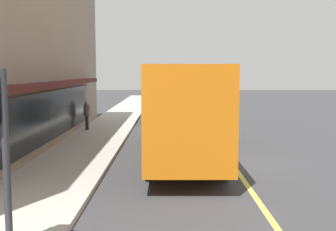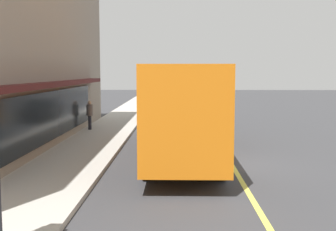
{
  "view_description": "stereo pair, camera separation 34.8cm",
  "coord_description": "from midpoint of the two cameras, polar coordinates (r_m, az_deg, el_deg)",
  "views": [
    {
      "loc": [
        -14.52,
        2.31,
        3.31
      ],
      "look_at": [
        1.51,
        2.31,
        1.6
      ],
      "focal_mm": 44.37,
      "sensor_mm": 36.0,
      "label": 1
    },
    {
      "loc": [
        -14.51,
        1.96,
        3.31
      ],
      "look_at": [
        1.51,
        2.31,
        1.6
      ],
      "focal_mm": 44.37,
      "sensor_mm": 36.0,
      "label": 2
    }
  ],
  "objects": [
    {
      "name": "pedestrian_waiting",
      "position": [
        22.88,
        -11.53,
        0.41
      ],
      "size": [
        0.34,
        0.34,
        1.58
      ],
      "color": "black",
      "rests_on": "sidewalk"
    },
    {
      "name": "sidewalk",
      "position": [
        15.3,
        -13.77,
        -6.29
      ],
      "size": [
        80.0,
        2.82,
        0.15
      ],
      "primitive_type": "cube",
      "color": "#B2ADA3",
      "rests_on": "ground"
    },
    {
      "name": "lane_centre_stripe",
      "position": [
        15.04,
        8.22,
        -6.67
      ],
      "size": [
        36.0,
        0.16,
        0.01
      ],
      "primitive_type": "cube",
      "color": "#D8D14C",
      "rests_on": "ground"
    },
    {
      "name": "car_black",
      "position": [
        27.8,
        -1.89,
        0.78
      ],
      "size": [
        4.31,
        1.87,
        1.52
      ],
      "color": "black",
      "rests_on": "ground"
    },
    {
      "name": "bus",
      "position": [
        16.12,
        1.39,
        1.38
      ],
      "size": [
        11.13,
        2.61,
        3.5
      ],
      "color": "orange",
      "rests_on": "ground"
    },
    {
      "name": "ground",
      "position": [
        15.04,
        8.22,
        -6.69
      ],
      "size": [
        120.0,
        120.0,
        0.0
      ],
      "primitive_type": "plane",
      "color": "#38383A"
    }
  ]
}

